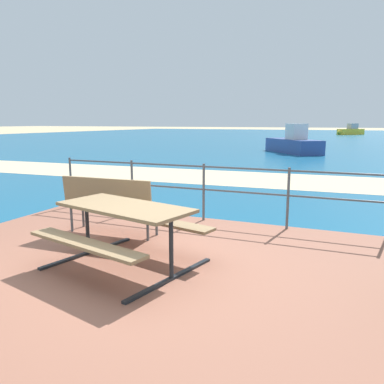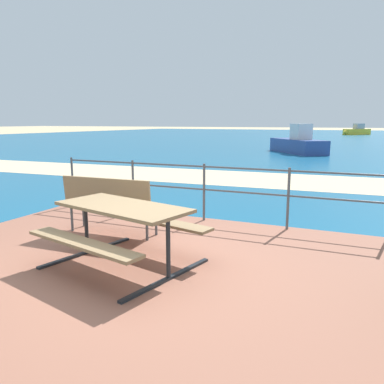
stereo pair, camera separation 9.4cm
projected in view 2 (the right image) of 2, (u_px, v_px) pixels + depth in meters
The scene contains 9 objects.
ground_plane at pixel (130, 272), 4.64m from camera, with size 240.00×240.00×0.00m, color tan.
patio_paving at pixel (130, 269), 4.63m from camera, with size 6.40×5.20×0.06m, color #935B47.
sea_water at pixel (333, 139), 40.70m from camera, with size 90.00×90.00×0.01m, color #145B84.
beach_strip at pixel (270, 180), 11.91m from camera, with size 54.00×3.27×0.01m, color beige.
picnic_table at pixel (123, 220), 4.59m from camera, with size 1.98×1.83×0.76m.
park_bench at pixel (109, 201), 5.88m from camera, with size 1.54×0.47×0.91m.
railing_fence at pixel (204, 184), 6.72m from camera, with size 5.94×0.04×1.02m.
boat_near at pixel (357, 131), 52.46m from camera, with size 3.77×4.13×1.55m.
boat_mid at pixel (297, 144), 22.18m from camera, with size 3.80×4.66×1.69m.
Camera 2 is at (2.45, -3.71, 1.81)m, focal length 35.48 mm.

